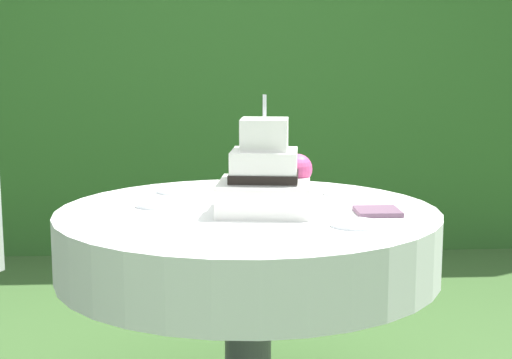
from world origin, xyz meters
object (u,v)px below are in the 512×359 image
Objects in this scene: serving_plate_near at (155,205)px; napkin_stack at (377,211)px; serving_plate_far at (340,192)px; serving_plate_left at (175,191)px; serving_plate_right at (355,224)px; cake_table at (248,244)px; wedding_cake at (266,178)px.

napkin_stack is at bearing -12.65° from serving_plate_near.
serving_plate_near is 1.03× the size of serving_plate_far.
serving_plate_right is at bearing -47.14° from serving_plate_left.
serving_plate_near is (-0.30, 0.07, 0.12)m from cake_table.
serving_plate_right is (0.30, -0.25, 0.12)m from cake_table.
serving_plate_left is (-0.30, 0.36, -0.10)m from wedding_cake.
serving_plate_left reaches higher than cake_table.
wedding_cake is at bearing -50.12° from serving_plate_left.
cake_table is 0.33m from serving_plate_near.
wedding_cake reaches higher than napkin_stack.
wedding_cake is at bearing -134.33° from serving_plate_far.
napkin_stack is (0.10, 0.17, 0.00)m from serving_plate_right.
serving_plate_near and serving_plate_right have the same top height.
wedding_cake is 0.38m from serving_plate_near.
serving_plate_right is at bearing -40.56° from cake_table.
serving_plate_far reaches higher than cake_table.
serving_plate_far and serving_plate_right have the same top height.
cake_table is 0.43m from napkin_stack.
serving_plate_left is at bearing 126.60° from cake_table.
serving_plate_left is 0.80m from serving_plate_right.
serving_plate_near is at bearing -101.88° from serving_plate_left.
serving_plate_near is 0.72m from napkin_stack.
serving_plate_far is (0.28, 0.29, -0.10)m from wedding_cake.
cake_table is 10.34× the size of serving_plate_far.
cake_table is 9.06× the size of napkin_stack.
serving_plate_near is 0.90× the size of napkin_stack.
wedding_cake is at bearing 170.55° from napkin_stack.
wedding_cake is 0.48m from serving_plate_left.
serving_plate_far is 0.86× the size of serving_plate_left.
serving_plate_left is (0.05, 0.26, 0.00)m from serving_plate_near.
serving_plate_far is at bearing 16.45° from serving_plate_near.
serving_plate_right reaches higher than cake_table.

